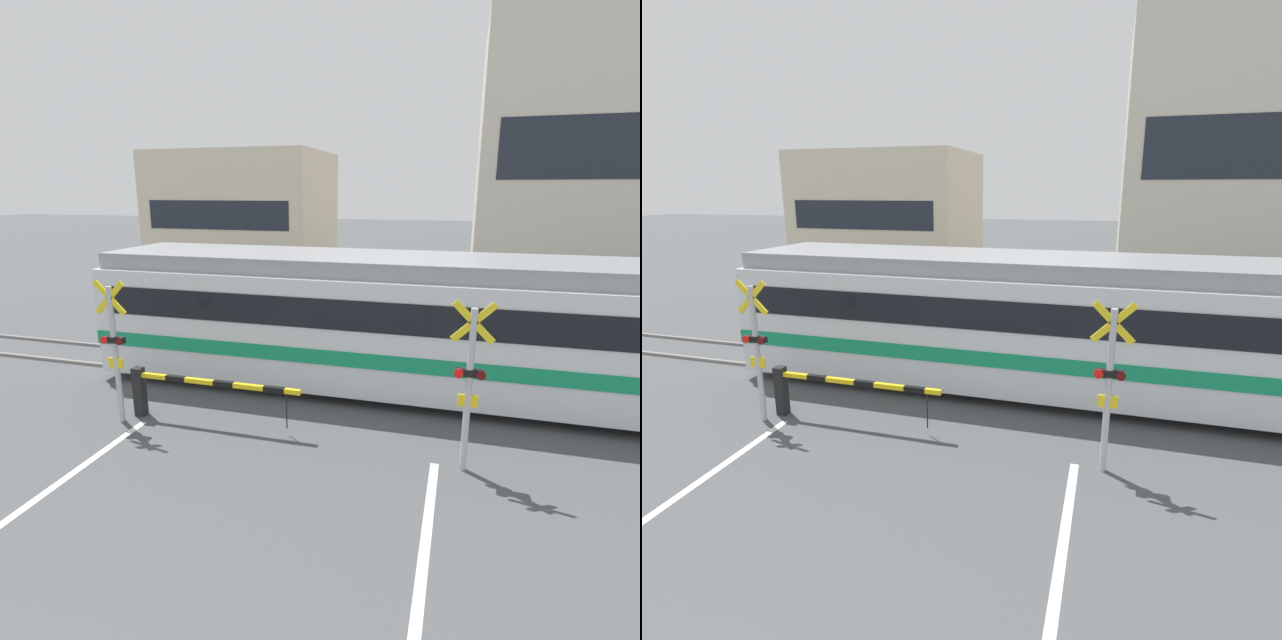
# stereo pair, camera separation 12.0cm
# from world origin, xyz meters

# --- Properties ---
(rail_track_near) EXTENTS (50.00, 0.10, 0.08)m
(rail_track_near) POSITION_xyz_m (0.00, 10.03, 0.04)
(rail_track_near) COLOR gray
(rail_track_near) RESTS_ON ground_plane
(rail_track_far) EXTENTS (50.00, 0.10, 0.08)m
(rail_track_far) POSITION_xyz_m (0.00, 11.47, 0.04)
(rail_track_far) COLOR gray
(rail_track_far) RESTS_ON ground_plane
(commuter_train) EXTENTS (18.62, 3.05, 3.09)m
(commuter_train) POSITION_xyz_m (4.09, 10.75, 1.65)
(commuter_train) COLOR silver
(commuter_train) RESTS_ON ground_plane
(crossing_barrier_near) EXTENTS (3.56, 0.20, 1.03)m
(crossing_barrier_near) POSITION_xyz_m (-2.19, 7.79, 0.70)
(crossing_barrier_near) COLOR black
(crossing_barrier_near) RESTS_ON ground_plane
(crossing_barrier_far) EXTENTS (3.56, 0.20, 1.03)m
(crossing_barrier_far) POSITION_xyz_m (2.19, 13.46, 0.70)
(crossing_barrier_far) COLOR black
(crossing_barrier_far) RESTS_ON ground_plane
(crossing_signal_left) EXTENTS (0.68, 0.15, 2.87)m
(crossing_signal_left) POSITION_xyz_m (-3.30, 7.44, 1.58)
(crossing_signal_left) COLOR #B2B2B7
(crossing_signal_left) RESTS_ON ground_plane
(crossing_signal_right) EXTENTS (0.68, 0.15, 2.87)m
(crossing_signal_right) POSITION_xyz_m (3.30, 7.44, 1.58)
(crossing_signal_right) COLOR #B2B2B7
(crossing_signal_right) RESTS_ON ground_plane
(pedestrian) EXTENTS (0.38, 0.22, 1.63)m
(pedestrian) POSITION_xyz_m (0.15, 15.27, 0.93)
(pedestrian) COLOR #33384C
(pedestrian) RESTS_ON ground_plane
(building_left_of_street) EXTENTS (7.96, 6.00, 6.27)m
(building_left_of_street) POSITION_xyz_m (-7.43, 22.90, 3.14)
(building_left_of_street) COLOR beige
(building_left_of_street) RESTS_ON ground_plane
(building_right_of_street) EXTENTS (7.75, 6.00, 10.85)m
(building_right_of_street) POSITION_xyz_m (7.32, 22.90, 5.42)
(building_right_of_street) COLOR beige
(building_right_of_street) RESTS_ON ground_plane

